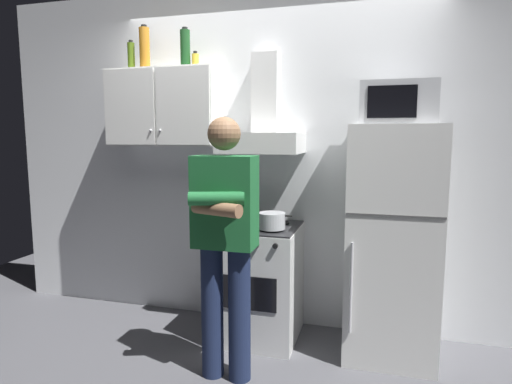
{
  "coord_description": "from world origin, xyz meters",
  "views": [
    {
      "loc": [
        0.77,
        -2.76,
        1.52
      ],
      "look_at": [
        0.0,
        0.0,
        1.15
      ],
      "focal_mm": 29.91,
      "sensor_mm": 36.0,
      "label": 1
    }
  ],
  "objects": [
    {
      "name": "bottle_liquor_amber",
      "position": [
        -1.0,
        0.34,
        2.21
      ],
      "size": [
        0.08,
        0.08,
        0.34
      ],
      "color": "#B7721E",
      "rests_on": "upper_cabinet"
    },
    {
      "name": "upper_cabinet",
      "position": [
        -0.85,
        0.37,
        1.75
      ],
      "size": [
        0.9,
        0.37,
        0.6
      ],
      "color": "white"
    },
    {
      "name": "range_hood",
      "position": [
        -0.05,
        0.38,
        1.6
      ],
      "size": [
        0.6,
        0.44,
        0.75
      ],
      "color": "white"
    },
    {
      "name": "refrigerator",
      "position": [
        0.9,
        0.25,
        0.8
      ],
      "size": [
        0.6,
        0.62,
        1.6
      ],
      "color": "white",
      "rests_on": "ground_plane"
    },
    {
      "name": "microwave",
      "position": [
        0.9,
        0.27,
        1.74
      ],
      "size": [
        0.48,
        0.37,
        0.28
      ],
      "color": "#B7BABF",
      "rests_on": "refrigerator"
    },
    {
      "name": "person_standing",
      "position": [
        -0.1,
        -0.36,
        0.9
      ],
      "size": [
        0.38,
        0.33,
        1.64
      ],
      "color": "#192342",
      "rests_on": "ground_plane"
    },
    {
      "name": "stove_oven",
      "position": [
        -0.05,
        0.25,
        0.43
      ],
      "size": [
        0.6,
        0.62,
        0.87
      ],
      "color": "silver",
      "rests_on": "ground_plane"
    },
    {
      "name": "back_wall_tiled",
      "position": [
        0.0,
        0.6,
        1.35
      ],
      "size": [
        4.8,
        0.1,
        2.7
      ],
      "primitive_type": "cube",
      "color": "white",
      "rests_on": "ground_plane"
    },
    {
      "name": "bottle_wine_green",
      "position": [
        -0.67,
        0.38,
        2.2
      ],
      "size": [
        0.08,
        0.08,
        0.31
      ],
      "color": "#19471E",
      "rests_on": "upper_cabinet"
    },
    {
      "name": "bottle_olive_oil",
      "position": [
        -1.14,
        0.36,
        2.16
      ],
      "size": [
        0.06,
        0.06,
        0.23
      ],
      "color": "#4C6B19",
      "rests_on": "upper_cabinet"
    },
    {
      "name": "cooking_pot",
      "position": [
        0.08,
        0.13,
        0.93
      ],
      "size": [
        0.29,
        0.19,
        0.11
      ],
      "color": "#B7BABF",
      "rests_on": "stove_oven"
    },
    {
      "name": "ground_plane",
      "position": [
        0.0,
        0.0,
        0.0
      ],
      "size": [
        7.0,
        7.0,
        0.0
      ],
      "primitive_type": "plane",
      "color": "#4C4C51"
    },
    {
      "name": "bottle_spice_jar",
      "position": [
        -0.59,
        0.39,
        2.11
      ],
      "size": [
        0.05,
        0.05,
        0.13
      ],
      "color": "gold",
      "rests_on": "upper_cabinet"
    }
  ]
}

